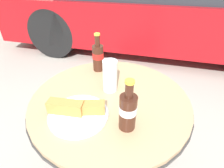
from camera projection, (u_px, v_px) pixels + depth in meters
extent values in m
cylinder|color=#333333|center=(110.00, 145.00, 1.00)|extent=(0.07, 0.07, 0.66)
cylinder|color=#333333|center=(110.00, 101.00, 0.82)|extent=(0.73, 0.73, 0.01)
cylinder|color=tan|center=(110.00, 99.00, 0.81)|extent=(0.72, 0.72, 0.02)
cylinder|color=#3D1E14|center=(128.00, 113.00, 0.62)|extent=(0.06, 0.06, 0.14)
cylinder|color=silver|center=(128.00, 109.00, 0.61)|extent=(0.06, 0.06, 0.03)
cylinder|color=#3D1E14|center=(129.00, 90.00, 0.56)|extent=(0.03, 0.03, 0.06)
cylinder|color=gold|center=(130.00, 82.00, 0.54)|extent=(0.03, 0.03, 0.01)
cylinder|color=#3D1E14|center=(98.00, 58.00, 0.97)|extent=(0.06, 0.06, 0.15)
cylinder|color=red|center=(98.00, 55.00, 0.96)|extent=(0.06, 0.06, 0.03)
cylinder|color=#3D1E14|center=(97.00, 41.00, 0.91)|extent=(0.03, 0.03, 0.06)
cylinder|color=gold|center=(97.00, 34.00, 0.89)|extent=(0.03, 0.03, 0.01)
cylinder|color=#C68923|center=(110.00, 79.00, 0.82)|extent=(0.06, 0.06, 0.12)
cylinder|color=silver|center=(110.00, 76.00, 0.81)|extent=(0.07, 0.07, 0.15)
cylinder|color=white|center=(79.00, 115.00, 0.70)|extent=(0.24, 0.24, 0.01)
cube|color=white|center=(78.00, 113.00, 0.70)|extent=(0.17, 0.17, 0.00)
cube|color=#B77F3D|center=(66.00, 107.00, 0.69)|extent=(0.15, 0.06, 0.05)
cube|color=#B77F3D|center=(91.00, 107.00, 0.69)|extent=(0.12, 0.07, 0.04)
cube|color=#9E0F14|center=(154.00, 16.00, 2.85)|extent=(4.51, 1.79, 0.62)
cylinder|color=black|center=(91.00, 11.00, 3.85)|extent=(0.71, 0.22, 0.71)
cylinder|color=black|center=(53.00, 33.00, 2.59)|extent=(0.71, 0.22, 0.71)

